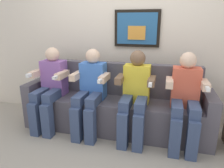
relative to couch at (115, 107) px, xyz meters
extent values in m
plane|color=#9E9384|center=(0.00, -0.33, -0.31)|extent=(6.34, 6.34, 0.00)
cube|color=beige|center=(0.00, 0.44, 0.99)|extent=(4.88, 0.05, 2.60)
cube|color=black|center=(0.20, 0.40, 1.04)|extent=(0.63, 0.03, 0.50)
cube|color=#26598C|center=(0.20, 0.38, 1.04)|extent=(0.55, 0.02, 0.42)
cube|color=orange|center=(0.20, 0.37, 0.98)|extent=(0.24, 0.02, 0.18)
cube|color=#514C56|center=(0.00, -0.04, -0.09)|extent=(2.20, 0.58, 0.45)
cube|color=#514C56|center=(0.00, 0.18, 0.36)|extent=(2.20, 0.14, 0.45)
cube|color=#514C56|center=(-1.17, -0.04, 0.00)|extent=(0.14, 0.58, 0.62)
cube|color=#514C56|center=(1.17, -0.04, 0.00)|extent=(0.14, 0.58, 0.62)
cube|color=#8C59A5|center=(-0.87, -0.05, 0.38)|extent=(0.32, 0.20, 0.48)
sphere|color=beige|center=(-0.87, -0.05, 0.70)|extent=(0.19, 0.19, 0.19)
cube|color=#38476B|center=(-0.96, -0.25, 0.20)|extent=(0.12, 0.40, 0.12)
cube|color=#38476B|center=(-0.78, -0.25, 0.20)|extent=(0.12, 0.40, 0.12)
cube|color=#38476B|center=(-0.96, -0.45, -0.09)|extent=(0.12, 0.12, 0.45)
cube|color=#38476B|center=(-0.78, -0.45, -0.09)|extent=(0.12, 0.12, 0.45)
cube|color=beige|center=(-1.06, -0.17, 0.46)|extent=(0.08, 0.28, 0.08)
cube|color=beige|center=(-0.68, -0.17, 0.46)|extent=(0.08, 0.28, 0.08)
cube|color=white|center=(-0.68, -0.33, 0.47)|extent=(0.04, 0.13, 0.04)
cube|color=white|center=(-1.06, -0.33, 0.47)|extent=(0.04, 0.10, 0.04)
cube|color=#3F72CC|center=(-0.29, -0.05, 0.38)|extent=(0.32, 0.20, 0.48)
sphere|color=beige|center=(-0.29, -0.05, 0.70)|extent=(0.19, 0.19, 0.19)
cube|color=#38476B|center=(-0.38, -0.25, 0.20)|extent=(0.12, 0.40, 0.12)
cube|color=#38476B|center=(-0.20, -0.25, 0.20)|extent=(0.12, 0.40, 0.12)
cube|color=#38476B|center=(-0.38, -0.45, -0.09)|extent=(0.12, 0.12, 0.45)
cube|color=#38476B|center=(-0.20, -0.45, -0.09)|extent=(0.12, 0.12, 0.45)
cube|color=beige|center=(-0.48, -0.17, 0.46)|extent=(0.08, 0.28, 0.08)
cube|color=beige|center=(-0.10, -0.17, 0.46)|extent=(0.08, 0.28, 0.08)
cube|color=white|center=(-0.10, -0.33, 0.47)|extent=(0.04, 0.13, 0.04)
cube|color=yellow|center=(0.29, -0.05, 0.38)|extent=(0.32, 0.20, 0.48)
sphere|color=brown|center=(0.29, -0.05, 0.70)|extent=(0.19, 0.19, 0.19)
cube|color=#38476B|center=(0.20, -0.25, 0.20)|extent=(0.12, 0.40, 0.12)
cube|color=#38476B|center=(0.38, -0.25, 0.20)|extent=(0.12, 0.40, 0.12)
cube|color=#38476B|center=(0.20, -0.45, -0.09)|extent=(0.12, 0.12, 0.45)
cube|color=#38476B|center=(0.38, -0.45, -0.09)|extent=(0.12, 0.12, 0.45)
cube|color=brown|center=(0.10, -0.17, 0.46)|extent=(0.08, 0.28, 0.08)
cube|color=brown|center=(0.48, -0.17, 0.46)|extent=(0.08, 0.28, 0.08)
cube|color=white|center=(0.48, -0.33, 0.47)|extent=(0.04, 0.13, 0.04)
cube|color=#D8593F|center=(0.87, -0.05, 0.38)|extent=(0.32, 0.20, 0.48)
sphere|color=beige|center=(0.87, -0.05, 0.70)|extent=(0.19, 0.19, 0.19)
cube|color=#38476B|center=(0.78, -0.25, 0.20)|extent=(0.12, 0.40, 0.12)
cube|color=#38476B|center=(0.96, -0.25, 0.20)|extent=(0.12, 0.40, 0.12)
cube|color=#38476B|center=(0.78, -0.45, -0.09)|extent=(0.12, 0.12, 0.45)
cube|color=#38476B|center=(0.96, -0.45, -0.09)|extent=(0.12, 0.12, 0.45)
cube|color=beige|center=(0.68, -0.17, 0.46)|extent=(0.08, 0.28, 0.08)
cube|color=beige|center=(1.06, -0.17, 0.46)|extent=(0.08, 0.28, 0.08)
cube|color=white|center=(1.06, -0.33, 0.47)|extent=(0.04, 0.13, 0.04)
camera|label=1|loc=(0.64, -2.56, 1.13)|focal=33.37mm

